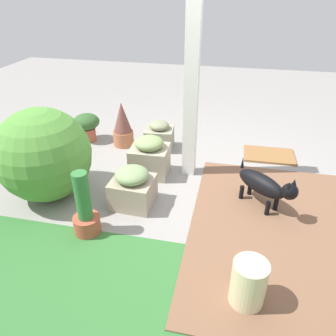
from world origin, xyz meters
name	(u,v)px	position (x,y,z in m)	size (l,w,h in m)	color
ground_plane	(198,185)	(0.00, 0.00, 0.00)	(12.00, 12.00, 0.00)	gray
brick_path	(285,233)	(-0.92, 0.66, 0.01)	(1.80, 2.40, 0.02)	brown
porch_pillar	(192,84)	(0.16, -0.28, 1.10)	(0.15, 0.15, 2.21)	white
stone_planter_nearest	(159,136)	(0.67, -0.85, 0.18)	(0.41, 0.39, 0.40)	gray
stone_planter_near	(150,157)	(0.62, -0.13, 0.23)	(0.46, 0.40, 0.50)	#A19881
stone_planter_mid	(133,187)	(0.63, 0.51, 0.21)	(0.45, 0.42, 0.44)	tan
round_shrub	(44,155)	(1.58, 0.53, 0.50)	(1.00, 1.00, 1.00)	#508E37
terracotta_pot_broad	(87,125)	(1.77, -0.87, 0.25)	(0.38, 0.38, 0.41)	#A9543D
terracotta_pot_spiky	(123,125)	(1.20, -0.83, 0.30)	(0.29, 0.29, 0.64)	#B76845
terracotta_pot_tall	(85,212)	(0.92, 1.03, 0.24)	(0.25, 0.25, 0.65)	#AD4D35
dog	(265,185)	(-0.71, 0.28, 0.28)	(0.60, 0.56, 0.48)	black
ceramic_urn	(248,284)	(-0.56, 1.50, 0.19)	(0.26, 0.26, 0.39)	beige
doormat	(269,155)	(-0.85, -0.92, 0.01)	(0.67, 0.45, 0.03)	olive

